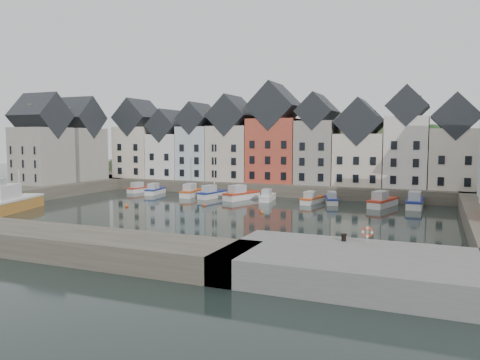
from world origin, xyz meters
The scene contains 21 objects.
ground centered at (0.00, 0.00, 0.00)m, with size 260.00×260.00×0.00m, color black.
far_quay centered at (0.00, 30.00, 1.00)m, with size 90.00×16.00×2.00m, color #4A4539.
left_quay centered at (-37.00, 3.00, 1.00)m, with size 14.00×54.00×2.00m, color #4A4539.
near_quay centered at (22.00, -20.00, 1.00)m, with size 18.00×10.00×2.00m, color #60605E.
hillside centered at (0.02, 56.00, -17.96)m, with size 153.60×70.40×64.00m.
far_terrace centered at (3.21, 28.00, 8.88)m, with size 72.37×8.16×17.78m.
left_terrace centered at (-36.00, 13.50, 8.88)m, with size 7.65×17.00×15.69m.
mooring_buoys centered at (-4.00, 5.33, 0.15)m, with size 20.50×5.50×0.50m.
boat_a centered at (-23.11, 19.23, 0.62)m, with size 2.56×5.62×2.08m.
boat_b centered at (-18.91, 17.83, 0.64)m, with size 2.65×5.85×2.17m.
boat_c centered at (-11.22, 17.25, 0.74)m, with size 2.69×6.64×2.48m.
boat_d centered at (-7.22, 16.89, 0.77)m, with size 2.68×6.40×11.86m.
boat_e centered at (-1.94, 16.75, 0.79)m, with size 4.30×7.24×2.66m.
boat_f centered at (2.49, 17.10, 0.63)m, with size 2.44×5.67×2.11m.
boat_g centered at (9.77, 16.71, 0.63)m, with size 2.63×5.76×2.13m.
boat_h centered at (12.51, 17.81, 0.62)m, with size 3.06×5.68×2.08m.
boat_i centered at (19.98, 17.15, 0.77)m, with size 3.91×7.09×2.60m.
boat_j centered at (24.32, 18.22, 0.79)m, with size 2.25×6.94×2.65m.
large_vessel centered at (-25.66, -6.90, 1.36)m, with size 6.08×11.54×5.80m.
mooring_bollard centered at (20.65, -16.50, 2.31)m, with size 0.48×0.48×0.56m.
life_ring_post centered at (22.44, -16.78, 2.86)m, with size 0.80×0.17×1.30m.
Camera 1 is at (27.06, -52.09, 9.86)m, focal length 35.00 mm.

